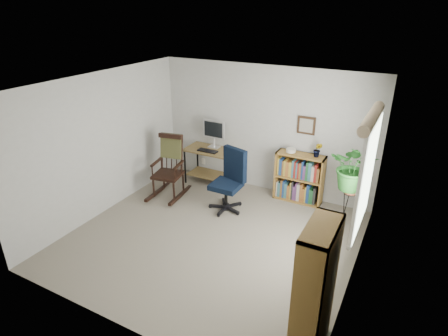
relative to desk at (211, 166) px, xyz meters
The scene contains 18 objects.
floor 2.00m from the desk, 59.73° to the right, with size 4.20×4.00×0.00m, color gray.
ceiling 2.83m from the desk, 59.73° to the right, with size 4.20×4.00×0.00m, color silver.
wall_back 1.33m from the desk, 16.82° to the left, with size 4.20×0.00×2.40m, color #BABAB5.
wall_front 3.92m from the desk, 74.99° to the right, with size 4.20×0.00×2.40m, color #BABAB5.
wall_left 2.19m from the desk, 123.09° to the right, with size 0.00×4.00×2.40m, color #BABAB5.
wall_right 3.63m from the desk, 28.80° to the right, with size 0.00×4.00×2.40m, color #BABAB5.
window 3.51m from the desk, 24.64° to the right, with size 0.12×1.20×1.50m, color silver, non-canonical shape.
desk is the anchor object (origin of this frame).
monitor 0.66m from the desk, 90.00° to the left, with size 0.46×0.16×0.56m, color silver, non-canonical shape.
keyboard 0.40m from the desk, 90.00° to the right, with size 0.40×0.15×0.03m, color black.
office_chair 1.13m from the desk, 46.35° to the right, with size 0.62×0.62×1.13m, color black, non-canonical shape.
rocking_chair 0.99m from the desk, 117.37° to the right, with size 0.62×1.03×1.19m, color black, non-canonical shape.
low_bookshelf 1.79m from the desk, ahead, with size 0.87×0.29×0.92m, color olive, non-canonical shape.
tall_bookshelf 4.19m from the desk, 45.77° to the right, with size 0.29×0.67×1.54m, color olive, non-canonical shape.
plant_stand 2.84m from the desk, 10.97° to the right, with size 0.23×0.23×0.83m, color black, non-canonical shape.
spider_plant 3.06m from the desk, 10.97° to the right, with size 1.69×1.88×1.46m, color #215D20.
potted_plant_small 2.16m from the desk, ahead, with size 0.13×0.24×0.11m, color #215D20.
framed_picture 2.09m from the desk, ahead, with size 0.32×0.04×0.32m, color black, non-canonical shape.
Camera 1 is at (2.49, -4.25, 3.41)m, focal length 30.00 mm.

